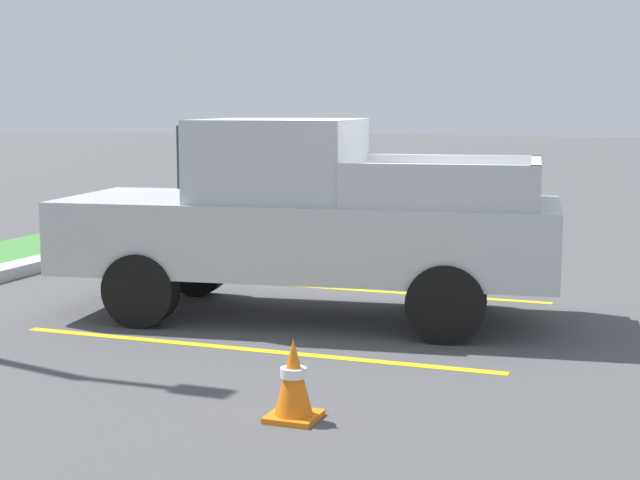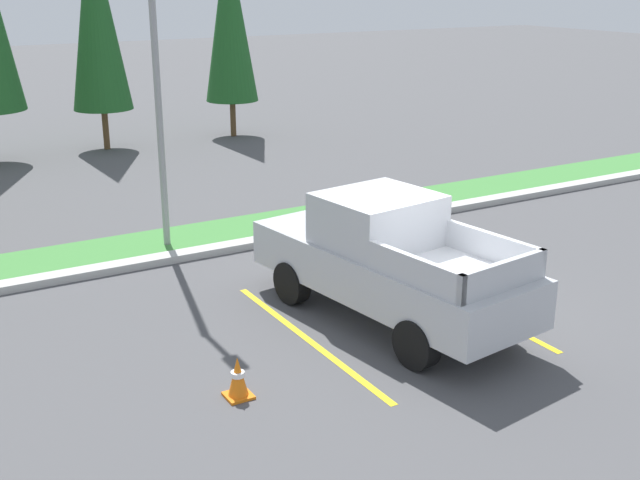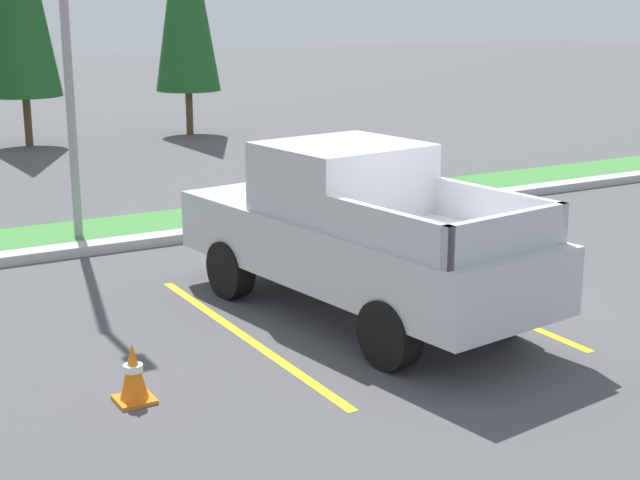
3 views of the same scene
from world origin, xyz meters
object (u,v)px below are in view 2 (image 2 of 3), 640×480
(street_light, at_px, (158,50))
(cypress_tree_right_inner, at_px, (230,16))
(traffic_cone, at_px, (238,378))
(pickup_truck_main, at_px, (387,260))
(cypress_tree_center, at_px, (96,14))

(street_light, xyz_separation_m, cypress_tree_right_inner, (6.30, 10.65, 0.04))
(street_light, xyz_separation_m, traffic_cone, (-1.37, -6.43, -3.81))
(pickup_truck_main, bearing_deg, traffic_cone, -160.11)
(pickup_truck_main, height_order, cypress_tree_center, cypress_tree_center)
(street_light, xyz_separation_m, cypress_tree_center, (1.75, 10.70, 0.23))
(traffic_cone, bearing_deg, street_light, 77.97)
(cypress_tree_right_inner, bearing_deg, traffic_cone, -114.17)
(street_light, distance_m, traffic_cone, 7.60)
(street_light, height_order, cypress_tree_right_inner, street_light)
(street_light, height_order, traffic_cone, street_light)
(street_light, bearing_deg, pickup_truck_main, -70.28)
(cypress_tree_center, bearing_deg, cypress_tree_right_inner, -0.66)
(pickup_truck_main, relative_size, cypress_tree_right_inner, 0.77)
(cypress_tree_center, relative_size, traffic_cone, 12.24)
(cypress_tree_right_inner, bearing_deg, cypress_tree_center, 179.34)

